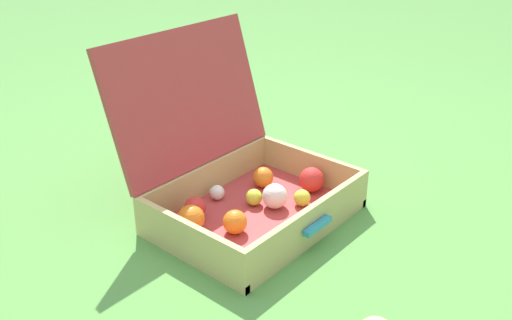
# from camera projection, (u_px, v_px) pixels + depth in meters

# --- Properties ---
(ground_plane) EXTENTS (16.00, 16.00, 0.00)m
(ground_plane) POSITION_uv_depth(u_px,v_px,m) (239.00, 216.00, 1.73)
(ground_plane) COLOR #569342
(open_suitcase) EXTENTS (0.56, 0.57, 0.52)m
(open_suitcase) POSITION_uv_depth(u_px,v_px,m) (237.00, 178.00, 1.70)
(open_suitcase) COLOR #B23838
(open_suitcase) RESTS_ON ground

